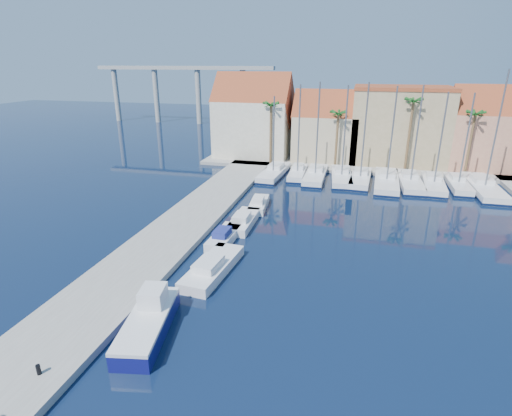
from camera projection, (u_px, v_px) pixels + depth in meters
The scene contains 28 objects.
ground at pixel (216, 342), 23.29m from camera, with size 260.00×260.00×0.00m, color black.
quay_west at pixel (174, 233), 37.57m from camera, with size 6.00×77.00×0.50m, color gray.
shore_north at pixel (375, 161), 64.53m from camera, with size 54.00×16.00×0.50m, color gray.
bollard at pixel (38, 370), 20.15m from camera, with size 0.22×0.22×0.56m, color black.
fishing_boat at pixel (149, 321), 23.97m from camera, with size 3.43×6.96×2.33m.
motorboat_west_0 at pixel (212, 267), 30.77m from camera, with size 2.99×7.52×1.40m.
motorboat_west_1 at pixel (224, 236), 36.21m from camera, with size 1.92×5.55×1.40m.
motorboat_west_2 at pixel (243, 221), 39.79m from camera, with size 2.13×6.41×1.40m.
motorboat_west_3 at pixel (259, 204), 44.46m from camera, with size 2.24×5.53×1.40m.
sailboat_0 at pixel (274, 172), 56.99m from camera, with size 3.27×10.19×11.15m.
sailboat_1 at pixel (298, 172), 56.69m from camera, with size 2.46×8.18×12.68m.
sailboat_2 at pixel (316, 175), 55.66m from camera, with size 2.68×10.08×13.04m.
sailboat_3 at pixel (341, 176), 54.96m from camera, with size 3.49×10.25×12.66m.
sailboat_4 at pixel (360, 178), 54.13m from camera, with size 3.13×9.80×13.08m.
sailboat_5 at pixel (386, 181), 52.98m from camera, with size 3.56×11.66×12.71m.
sailboat_6 at pixel (410, 181), 52.61m from camera, with size 2.98×10.36×12.80m.
sailboat_7 at pixel (433, 184), 51.66m from camera, with size 3.19×9.80×12.07m.
sailboat_8 at pixel (458, 184), 51.49m from camera, with size 2.39×8.73×11.98m.
sailboat_9 at pixel (483, 187), 50.33m from camera, with size 3.24×11.94×14.69m.
building_0 at pixel (254, 119), 66.11m from camera, with size 12.30×9.00×13.50m.
building_1 at pixel (326, 129), 63.74m from camera, with size 10.30×8.00×11.00m.
building_2 at pixel (399, 125), 61.76m from camera, with size 14.20×10.20×11.50m.
building_3 at pixel (485, 131), 58.19m from camera, with size 10.30×8.00×12.00m.
palm_0 at pixel (271, 107), 59.76m from camera, with size 2.60×2.60×10.15m.
palm_1 at pixel (338, 115), 57.75m from camera, with size 2.60×2.60×9.15m.
palm_2 at pixel (413, 104), 54.77m from camera, with size 2.60×2.60×11.15m.
palm_3 at pixel (475, 116), 53.40m from camera, with size 2.60×2.60×9.65m.
viaduct at pixel (180, 83), 103.44m from camera, with size 48.00×2.20×14.45m.
Camera 1 is at (7.03, -17.97, 15.40)m, focal length 28.00 mm.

